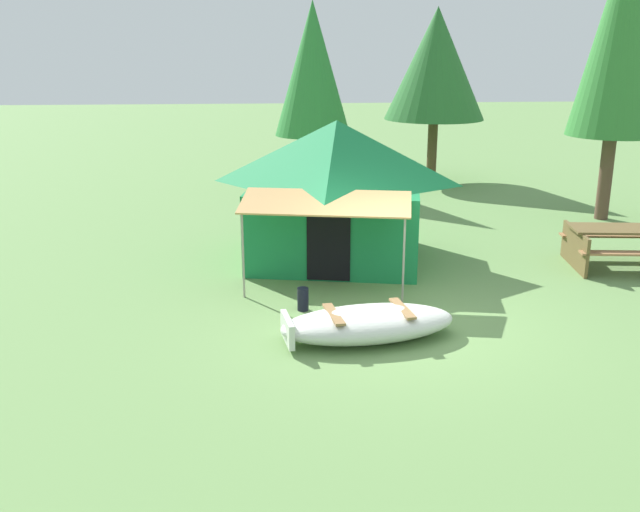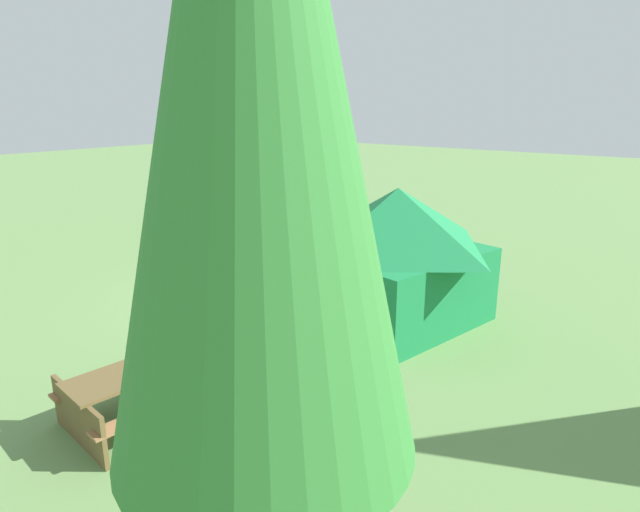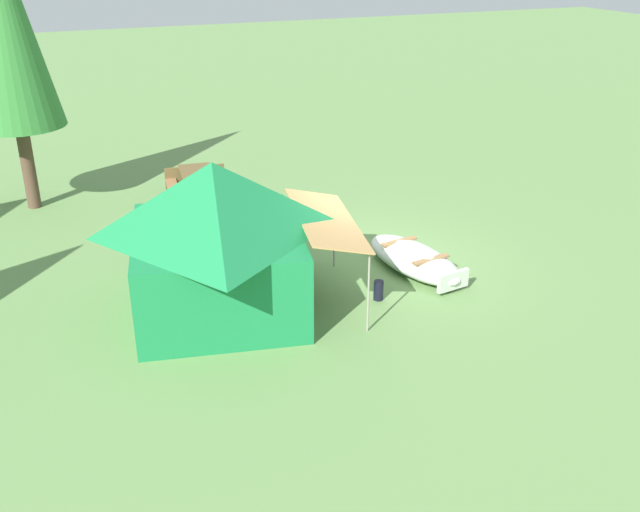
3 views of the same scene
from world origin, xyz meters
TOP-DOWN VIEW (x-y plane):
  - ground_plane at (0.00, 0.00)m, footprint 80.00×80.00m
  - beached_rowboat at (-0.65, -0.67)m, footprint 2.65×1.42m
  - canvas_cabin_tent at (-0.70, 3.25)m, footprint 3.86×4.42m
  - picnic_table at (4.56, 2.32)m, footprint 2.08×1.69m
  - cooler_box at (-1.95, 2.41)m, footprint 0.59×0.60m
  - fuel_can at (-1.49, 0.54)m, footprint 0.25×0.25m
  - pine_tree_far_center at (5.95, 6.05)m, footprint 2.05×2.05m

SIDE VIEW (x-z plane):
  - ground_plane at x=0.00m, z-range 0.00..0.00m
  - cooler_box at x=-1.95m, z-range 0.00..0.34m
  - fuel_can at x=-1.49m, z-range 0.00..0.37m
  - beached_rowboat at x=-0.65m, z-range 0.01..0.47m
  - picnic_table at x=4.56m, z-range 0.10..0.86m
  - canvas_cabin_tent at x=-0.70m, z-range 0.05..2.72m
  - pine_tree_far_center at x=5.95m, z-range 0.96..7.77m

